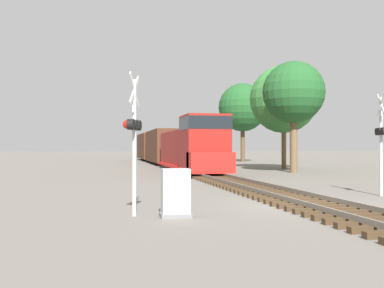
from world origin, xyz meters
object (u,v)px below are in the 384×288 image
(crossing_signal_near, at_px, (133,131))
(tree_mid_background, at_px, (284,99))
(crossing_signal_far, at_px, (382,135))
(relay_cabinet, at_px, (175,193))
(tree_far_right, at_px, (294,93))
(freight_train, at_px, (165,147))
(tree_deep_background, at_px, (243,108))

(crossing_signal_near, relative_size, tree_mid_background, 0.43)
(crossing_signal_near, height_order, crossing_signal_far, crossing_signal_far)
(crossing_signal_near, xyz_separation_m, relay_cabinet, (1.14, -0.49, -1.77))
(crossing_signal_far, relative_size, relay_cabinet, 3.05)
(crossing_signal_near, height_order, tree_far_right, tree_far_right)
(freight_train, distance_m, crossing_signal_far, 33.38)
(freight_train, bearing_deg, tree_mid_background, -49.93)
(freight_train, height_order, crossing_signal_near, freight_train)
(freight_train, xyz_separation_m, crossing_signal_near, (-5.92, -36.40, 0.50))
(freight_train, xyz_separation_m, tree_deep_background, (11.86, 8.81, 5.38))
(tree_mid_background, xyz_separation_m, tree_deep_background, (2.50, 19.94, 1.02))
(tree_far_right, bearing_deg, relay_cabinet, -122.00)
(tree_far_right, relative_size, tree_deep_background, 0.81)
(crossing_signal_far, distance_m, tree_mid_background, 22.88)
(crossing_signal_far, bearing_deg, freight_train, 23.01)
(freight_train, xyz_separation_m, relay_cabinet, (-4.77, -36.89, -1.27))
(freight_train, bearing_deg, crossing_signal_far, -82.66)
(tree_mid_background, bearing_deg, crossing_signal_near, -121.15)
(tree_mid_background, bearing_deg, relay_cabinet, -118.74)
(crossing_signal_far, height_order, tree_deep_background, tree_deep_background)
(crossing_signal_far, height_order, tree_far_right, tree_far_right)
(freight_train, xyz_separation_m, crossing_signal_far, (4.26, -33.10, 0.51))
(crossing_signal_near, bearing_deg, tree_far_right, 165.03)
(relay_cabinet, relative_size, tree_deep_background, 0.13)
(relay_cabinet, distance_m, tree_deep_background, 49.09)
(tree_deep_background, bearing_deg, freight_train, -143.38)
(crossing_signal_near, relative_size, crossing_signal_far, 0.98)
(crossing_signal_near, bearing_deg, tree_deep_background, 178.54)
(relay_cabinet, height_order, tree_mid_background, tree_mid_background)
(crossing_signal_near, bearing_deg, crossing_signal_far, 127.96)
(tree_mid_background, bearing_deg, freight_train, 130.07)
(relay_cabinet, bearing_deg, crossing_signal_far, 22.77)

